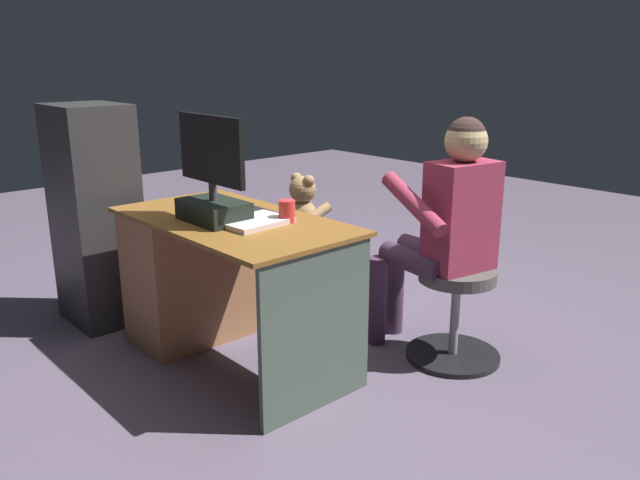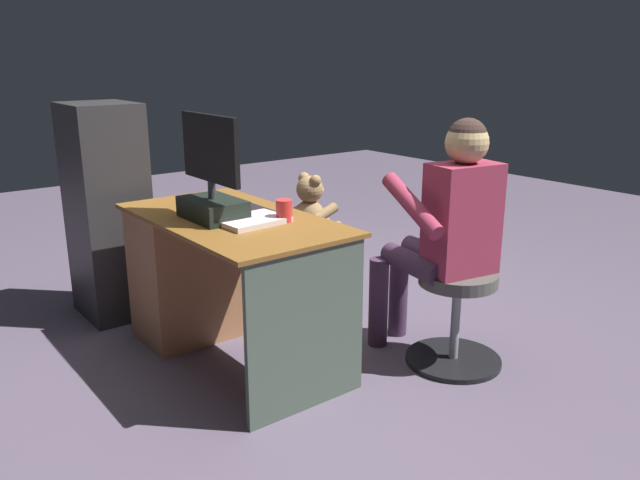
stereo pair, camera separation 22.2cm
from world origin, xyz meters
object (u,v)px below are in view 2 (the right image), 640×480
keyboard (247,209)px  cup (284,211)px  monitor (212,187)px  computer_mouse (219,197)px  tv_remote (201,206)px  desk (204,269)px  visitor_chair (456,311)px  teddy_bear (312,208)px  office_chair_teddy (310,268)px  person (445,221)px

keyboard → cup: (-0.27, -0.03, 0.04)m
monitor → computer_mouse: size_ratio=4.93×
tv_remote → desk: bearing=-21.6°
desk → visitor_chair: size_ratio=2.59×
monitor → tv_remote: (0.24, -0.06, -0.14)m
cup → desk: bearing=15.2°
tv_remote → teddy_bear: 0.69m
desk → tv_remote: size_ratio=8.01×
monitor → keyboard: bearing=-80.9°
teddy_bear → cup: bearing=132.7°
monitor → keyboard: size_ratio=1.13×
teddy_bear → visitor_chair: teddy_bear is taller
cup → tv_remote: (0.48, 0.17, -0.04)m
keyboard → office_chair_teddy: size_ratio=0.90×
tv_remote → office_chair_teddy: (0.00, -0.67, -0.46)m
office_chair_teddy → teddy_bear: 0.35m
office_chair_teddy → keyboard: bearing=111.1°
computer_mouse → teddy_bear: size_ratio=0.27×
tv_remote → teddy_bear: teddy_bear is taller
cup → visitor_chair: size_ratio=0.22×
computer_mouse → visitor_chair: size_ratio=0.21×
monitor → tv_remote: size_ratio=3.16×
tv_remote → visitor_chair: tv_remote is taller
tv_remote → monitor: bearing=167.3°
cup → office_chair_teddy: size_ratio=0.22×
visitor_chair → person: 0.44m
cup → monitor: bearing=43.9°
person → computer_mouse: bearing=35.1°
keyboard → visitor_chair: keyboard is taller
computer_mouse → cup: bearing=-178.8°
monitor → teddy_bear: monitor is taller
desk → tv_remote: tv_remote is taller
visitor_chair → cup: bearing=55.3°
computer_mouse → teddy_bear: bearing=-100.3°
office_chair_teddy → visitor_chair: bearing=-170.0°
computer_mouse → teddy_bear: (-0.10, -0.53, -0.12)m
cup → person: bearing=-119.9°
person → monitor: bearing=55.2°
visitor_chair → person: size_ratio=0.39×
computer_mouse → visitor_chair: 1.33m
keyboard → visitor_chair: (-0.73, -0.70, -0.47)m
cup → teddy_bear: (0.48, -0.52, -0.15)m
computer_mouse → visitor_chair: bearing=-146.7°
monitor → visitor_chair: (-0.70, -0.90, -0.61)m
visitor_chair → office_chair_teddy: bearing=10.0°
monitor → teddy_bear: 0.82m
keyboard → tv_remote: bearing=34.2°
keyboard → cup: bearing=-173.7°
keyboard → person: size_ratio=0.36×
tv_remote → office_chair_teddy: bearing=-88.2°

